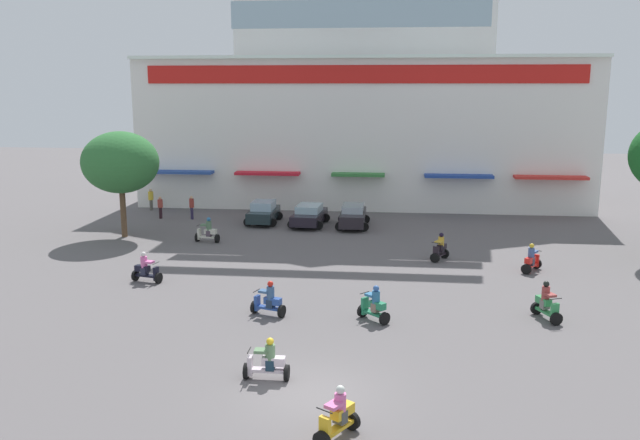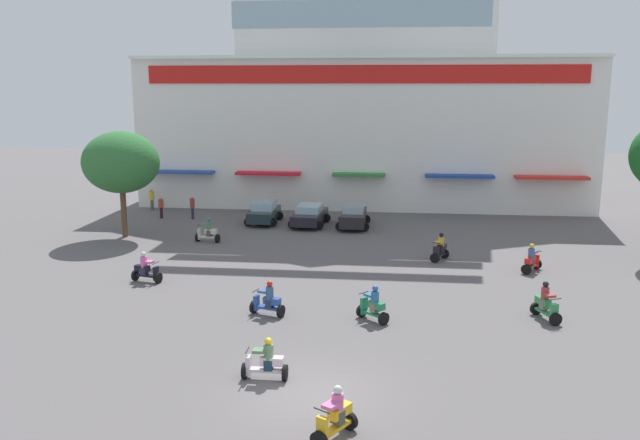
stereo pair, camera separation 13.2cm
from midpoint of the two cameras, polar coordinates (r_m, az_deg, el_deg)
name	(u,v)px [view 2 (the right image)]	position (r m, az deg, el deg)	size (l,w,h in m)	color
ground_plane	(343,275)	(33.15, 2.09, -4.82)	(128.00, 128.00, 0.00)	#5E595A
colonial_building	(365,81)	(54.19, 4.01, 11.94)	(34.74, 14.92, 23.23)	white
plaza_tree_0	(121,162)	(42.50, -16.83, 4.81)	(4.75, 4.50, 6.63)	brown
parked_car_0	(264,212)	(45.56, -4.80, 0.69)	(2.31, 3.84, 1.55)	#1F2D30
parked_car_1	(310,215)	(44.64, -0.82, 0.44)	(2.63, 4.29, 1.43)	black
parked_car_2	(353,216)	(44.14, 3.01, 0.36)	(2.24, 4.11, 1.53)	#252025
scooter_rider_0	(532,260)	(35.31, 18.01, -3.35)	(1.25, 1.53, 1.50)	black
scooter_rider_1	(268,301)	(27.46, -4.42, -7.05)	(1.52, 0.95, 1.49)	black
scooter_rider_2	(146,270)	(33.00, -14.77, -4.19)	(1.54, 0.85, 1.50)	black
scooter_rider_3	(440,249)	(36.33, 10.50, -2.49)	(1.11, 1.40, 1.54)	black
scooter_rider_5	(208,232)	(40.48, -9.62, -1.03)	(1.52, 0.74, 1.55)	black
scooter_rider_6	(266,362)	(21.79, -4.57, -12.22)	(1.48, 0.53, 1.44)	black
scooter_rider_7	(373,306)	(26.80, 4.78, -7.46)	(1.37, 1.32, 1.52)	black
scooter_rider_8	(546,304)	(28.41, 19.16, -6.93)	(1.04, 1.57, 1.60)	black
scooter_rider_9	(335,417)	(18.39, 1.54, -16.76)	(1.23, 1.53, 1.52)	black
pedestrian_0	(152,198)	(51.74, -14.34, 1.86)	(0.55, 0.55, 1.66)	#545147
pedestrian_1	(161,206)	(48.35, -13.57, 1.19)	(0.51, 0.51, 1.59)	black
pedestrian_2	(192,206)	(47.58, -10.95, 1.22)	(0.47, 0.47, 1.69)	#2A2443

